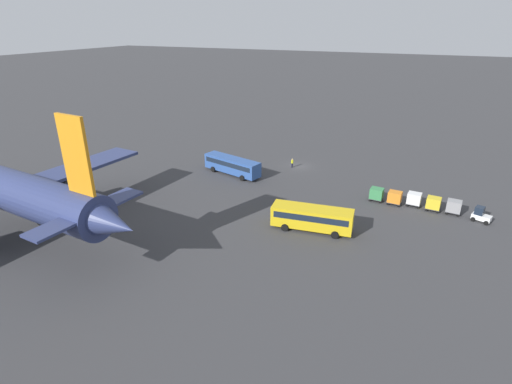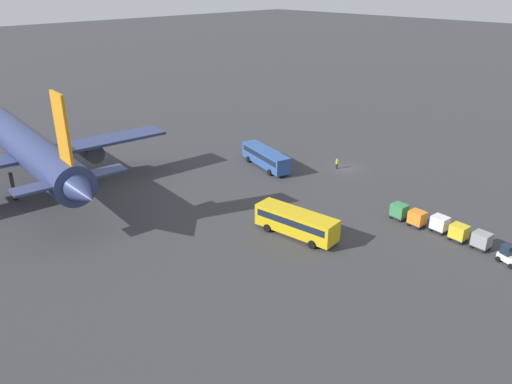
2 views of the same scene
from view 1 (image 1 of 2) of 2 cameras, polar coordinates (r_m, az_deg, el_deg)
ground_plane at (r=77.04m, az=6.05°, el=3.68°), size 600.00×600.00×0.00m
shuttle_bus_near at (r=72.15m, az=-3.42°, el=3.94°), size 11.71×5.43×3.05m
shuttle_bus_far at (r=53.27m, az=8.01°, el=-3.52°), size 10.89×4.18×3.14m
baggage_tug at (r=63.51m, az=29.45°, el=-2.87°), size 2.69×2.26×2.10m
worker_person at (r=76.02m, az=5.19°, el=4.14°), size 0.38×0.38×1.74m
cargo_cart_grey at (r=63.91m, az=26.42°, el=-1.85°), size 2.13×1.84×2.06m
cargo_cart_yellow at (r=63.75m, az=24.02°, el=-1.46°), size 2.13×1.84×2.06m
cargo_cart_white at (r=64.22m, az=21.65°, el=-0.89°), size 2.13×1.84×2.06m
cargo_cart_orange at (r=63.70m, az=19.20°, el=-0.71°), size 2.13×1.84×2.06m
cargo_cart_green at (r=64.13m, az=16.85°, el=-0.23°), size 2.13×1.84×2.06m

